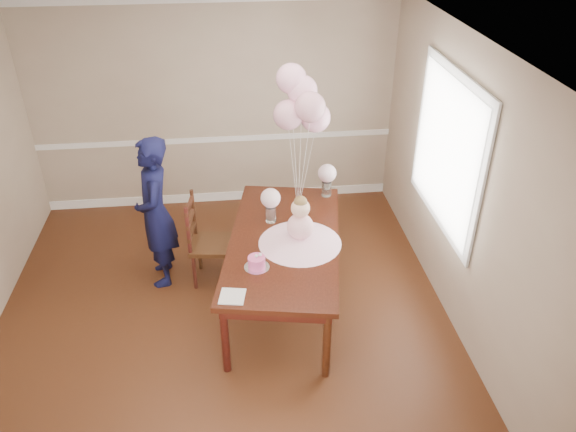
{
  "coord_description": "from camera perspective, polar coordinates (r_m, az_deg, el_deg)",
  "views": [
    {
      "loc": [
        0.16,
        -4.2,
        3.84
      ],
      "look_at": [
        0.67,
        0.29,
        1.05
      ],
      "focal_mm": 35.0,
      "sensor_mm": 36.0,
      "label": 1
    }
  ],
  "objects": [
    {
      "name": "rose_vase_far",
      "position": [
        6.15,
        3.94,
        2.79
      ],
      "size": [
        0.12,
        0.12,
        0.17
      ],
      "primitive_type": "cylinder",
      "rotation": [
        0.0,
        0.0,
        -0.18
      ],
      "color": "silver",
      "rests_on": "dining_table_top"
    },
    {
      "name": "cake_flower_a",
      "position": [
        5.01,
        -3.23,
        -4.07
      ],
      "size": [
        0.03,
        0.03,
        0.03
      ],
      "primitive_type": "sphere",
      "color": "silver",
      "rests_on": "birthday_cake"
    },
    {
      "name": "wall_right",
      "position": [
        5.31,
        17.62,
        2.14
      ],
      "size": [
        0.02,
        5.0,
        2.7
      ],
      "primitive_type": "cube",
      "color": "tan",
      "rests_on": "floor"
    },
    {
      "name": "balloon_ribbon_c",
      "position": [
        5.71,
        1.22,
        5.78
      ],
      "size": [
        0.04,
        0.1,
        1.09
      ],
      "primitive_type": "cylinder",
      "rotation": [
        -0.09,
        0.02,
        -0.18
      ],
      "color": "white",
      "rests_on": "balloon_weight"
    },
    {
      "name": "cake_flower_b",
      "position": [
        5.02,
        -2.84,
        -3.94
      ],
      "size": [
        0.03,
        0.03,
        0.03
      ],
      "primitive_type": "sphere",
      "color": "silver",
      "rests_on": "birthday_cake"
    },
    {
      "name": "cake_platter",
      "position": [
        5.08,
        -3.19,
        -5.21
      ],
      "size": [
        0.27,
        0.27,
        0.01
      ],
      "primitive_type": "cylinder",
      "rotation": [
        0.0,
        0.0,
        -0.18
      ],
      "color": "silver",
      "rests_on": "dining_table_top"
    },
    {
      "name": "rose_vase_near",
      "position": [
        5.68,
        -1.75,
        0.18
      ],
      "size": [
        0.12,
        0.12,
        0.17
      ],
      "primitive_type": "cylinder",
      "rotation": [
        0.0,
        0.0,
        -0.18
      ],
      "color": "white",
      "rests_on": "dining_table_top"
    },
    {
      "name": "balloon_ribbon_d",
      "position": [
        5.7,
        0.7,
        6.32
      ],
      "size": [
        0.07,
        0.12,
        1.19
      ],
      "primitive_type": "cylinder",
      "rotation": [
        -0.09,
        -0.07,
        -0.18
      ],
      "color": "white",
      "rests_on": "balloon_weight"
    },
    {
      "name": "balloon_weight",
      "position": [
        5.92,
        1.03,
        0.8
      ],
      "size": [
        0.05,
        0.05,
        0.02
      ],
      "primitive_type": "cylinder",
      "rotation": [
        0.0,
        0.0,
        -0.18
      ],
      "color": "white",
      "rests_on": "dining_table_top"
    },
    {
      "name": "balloon_c",
      "position": [
        5.49,
        1.44,
        12.64
      ],
      "size": [
        0.29,
        0.29,
        0.29
      ],
      "primitive_type": "sphere",
      "color": "#FCB2D4",
      "rests_on": "balloon_ribbon_c"
    },
    {
      "name": "window_blinds",
      "position": [
        5.61,
        15.71,
        6.42
      ],
      "size": [
        0.01,
        1.5,
        1.4
      ],
      "primitive_type": "cube",
      "color": "white",
      "rests_on": "wall_right"
    },
    {
      "name": "table_apron",
      "position": [
        5.51,
        -0.4,
        -3.27
      ],
      "size": [
        1.29,
        2.13,
        0.11
      ],
      "primitive_type": "cube",
      "rotation": [
        0.0,
        0.0,
        -0.18
      ],
      "color": "black",
      "rests_on": "table_leg_fl"
    },
    {
      "name": "roses_far",
      "position": [
        6.06,
        4.0,
        4.36
      ],
      "size": [
        0.2,
        0.2,
        0.2
      ],
      "primitive_type": "sphere",
      "color": "silver",
      "rests_on": "rose_vase_far"
    },
    {
      "name": "balloon_ribbon_e",
      "position": [
        5.75,
        1.88,
        4.54
      ],
      "size": [
        0.16,
        0.05,
        0.82
      ],
      "primitive_type": "cylinder",
      "rotation": [
        -0.09,
        0.17,
        -0.18
      ],
      "color": "silver",
      "rests_on": "balloon_weight"
    },
    {
      "name": "baby_head",
      "position": [
        5.19,
        1.27,
        0.8
      ],
      "size": [
        0.18,
        0.18,
        0.18
      ],
      "primitive_type": "sphere",
      "color": "beige",
      "rests_on": "baby_torso"
    },
    {
      "name": "chair_leg_fr",
      "position": [
        6.0,
        -6.13,
        -5.7
      ],
      "size": [
        0.04,
        0.04,
        0.42
      ],
      "primitive_type": "cylinder",
      "rotation": [
        0.0,
        0.0,
        -0.13
      ],
      "color": "#381C0F",
      "rests_on": "floor"
    },
    {
      "name": "birthday_cake",
      "position": [
        5.05,
        -3.21,
        -4.7
      ],
      "size": [
        0.18,
        0.18,
        0.11
      ],
      "primitive_type": "cylinder",
      "rotation": [
        0.0,
        0.0,
        -0.18
      ],
      "color": "#DD458E",
      "rests_on": "cake_platter"
    },
    {
      "name": "window_frame",
      "position": [
        5.62,
        15.88,
        6.42
      ],
      "size": [
        0.02,
        1.66,
        1.56
      ],
      "primitive_type": "cube",
      "color": "silver",
      "rests_on": "wall_right"
    },
    {
      "name": "roses_near",
      "position": [
        5.58,
        -1.79,
        1.83
      ],
      "size": [
        0.2,
        0.2,
        0.2
      ],
      "primitive_type": "sphere",
      "color": "silver",
      "rests_on": "rose_vase_near"
    },
    {
      "name": "dining_table_top",
      "position": [
        5.46,
        -0.41,
        -2.59
      ],
      "size": [
        1.41,
        2.26,
        0.05
      ],
      "primitive_type": "cube",
      "rotation": [
        0.0,
        0.0,
        -0.18
      ],
      "color": "black",
      "rests_on": "table_leg_fl"
    },
    {
      "name": "chair_leg_fl",
      "position": [
        6.05,
        -9.48,
        -5.62
      ],
      "size": [
        0.04,
        0.04,
        0.42
      ],
      "primitive_type": "cylinder",
      "rotation": [
        0.0,
        0.0,
        -0.13
      ],
      "color": "#38150F",
      "rests_on": "floor"
    },
    {
      "name": "table_leg_fr",
      "position": [
        4.95,
        3.97,
        -12.89
      ],
      "size": [
        0.09,
        0.09,
        0.74
      ],
      "primitive_type": "cylinder",
      "rotation": [
        0.0,
        0.0,
        -0.18
      ],
      "color": "black",
      "rests_on": "floor"
    },
    {
      "name": "napkin",
      "position": [
        4.77,
        -5.68,
        -8.13
      ],
      "size": [
        0.24,
        0.24,
        0.01
      ],
      "primitive_type": "cube",
      "rotation": [
        0.0,
        0.0,
        -0.18
      ],
      "color": "silver",
      "rests_on": "dining_table_top"
    },
    {
      "name": "balloon_a",
      "position": [
        5.47,
        0.02,
        10.24
      ],
      "size": [
        0.29,
        0.29,
        0.29
      ],
      "primitive_type": "sphere",
      "color": "#DF9EB5",
      "rests_on": "balloon_ribbon_a"
    },
    {
      "name": "baby_hair",
      "position": [
        5.15,
        1.28,
        1.4
      ],
      "size": [
        0.13,
        0.13,
        0.13
      ],
      "primitive_type": "sphere",
      "color": "brown",
      "rests_on": "baby_head"
    },
    {
      "name": "table_leg_fl",
      "position": [
        5.01,
        -6.4,
        -12.35
      ],
      "size": [
        0.09,
        0.09,
        0.74
      ],
      "primitive_type": "cylinder",
      "rotation": [
        0.0,
        0.0,
        -0.18
      ],
      "color": "black",
      "rests_on": "floor"
    },
    {
      "name": "balloon_b",
      "position": [
        5.37,
        2.26,
        11.01
      ],
      "size": [
        0.29,
        0.29,
        0.29
      ],
      "primitive_type": "sphere",
      "color": "#DC9BB1",
      "rests_on": "balloon_ribbon_b"
    },
    {
      "name": "chair_slat_low",
      "position": [
        5.97,
        -9.73,
        -1.54
      ],
      "size": [
        0.08,
        0.39,
        0.05
      ],
      "primitive_type": "cube",
      "rotation": [
        0.0,
        0.0,
        -0.13
      ],
      "color": "#331B0D",
      "rests_on": "dining_chair_seat"
    },
    {
      "name": "chair_rail_trim",
      "position": [
        7.31,
        -7.21,
        7.73
      ],
      "size": [
        4.5,
        0.02,
        0.07
      ],
      "primitive_type": "cube",
      "color": "white",
      "rests_on": "wall_back"
    },
    {
      "name": "chair_back_post_r",
      "position": [
        6.06,
        -9.56,
        0.32
      ],
      "size": [
        0.04,
        0.04,
        0.55
      ],
      "primitive_type": "cylinder",
      "rotation": [
        0.0,
        0.0,
        -0.13
      ],
      "color": "#33190D",
      "rests_on": "dining_chair_seat"
    },
    {
      "name": "wall_back",
      "position": [
        7.15,
        -7.46,
        11.06
      ],
      "size": [
        4.5,
        0.02,
        2.7
      ],
      "primitive_type": "cube",
      "color": "tan",
      "rests_on": "floor"
    },
    {
      "name": "chair_leg_br",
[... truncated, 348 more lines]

